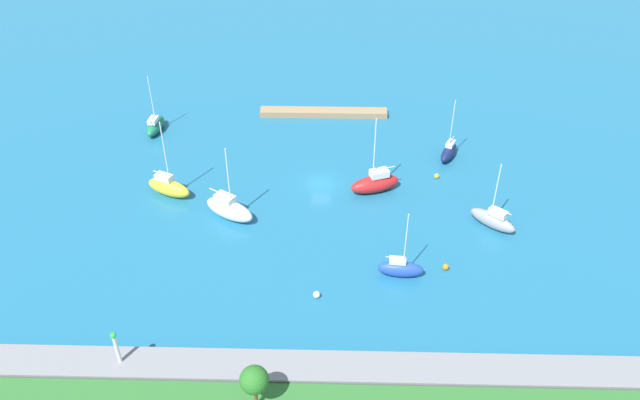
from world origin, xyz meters
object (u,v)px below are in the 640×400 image
pier_dock (324,112)px  park_tree_center (254,380)px  sailboat_red_center_basin (375,183)px  sailboat_white_far_south (229,209)px  harbor_beacon (116,345)px  mooring_buoy_orange (446,267)px  sailboat_green_outer_mooring (155,125)px  sailboat_navy_off_beacon (449,152)px  mooring_buoy_yellow (437,176)px  sailboat_gray_west_end (493,219)px  mooring_buoy_white (317,295)px  sailboat_blue_by_breakwater (400,268)px  sailboat_yellow_along_channel (169,187)px

pier_dock → park_tree_center: 53.85m
sailboat_red_center_basin → sailboat_white_far_south: bearing=-1.6°
harbor_beacon → mooring_buoy_orange: 34.72m
sailboat_green_outer_mooring → sailboat_red_center_basin: bearing=-108.4°
sailboat_white_far_south → sailboat_green_outer_mooring: (13.86, -20.40, -0.27)m
sailboat_navy_off_beacon → mooring_buoy_orange: size_ratio=12.96×
mooring_buoy_orange → mooring_buoy_yellow: size_ratio=1.08×
sailboat_gray_west_end → mooring_buoy_white: bearing=72.2°
sailboat_white_far_south → sailboat_red_center_basin: size_ratio=0.93×
sailboat_navy_off_beacon → mooring_buoy_orange: sailboat_navy_off_beacon is taller
mooring_buoy_yellow → sailboat_blue_by_breakwater: bearing=71.5°
harbor_beacon → sailboat_navy_off_beacon: bearing=-133.0°
sailboat_green_outer_mooring → mooring_buoy_orange: sailboat_green_outer_mooring is taller
sailboat_white_far_south → mooring_buoy_orange: bearing=11.8°
sailboat_red_center_basin → sailboat_gray_west_end: bearing=132.9°
harbor_beacon → sailboat_yellow_along_channel: size_ratio=0.35×
harbor_beacon → sailboat_green_outer_mooring: sailboat_green_outer_mooring is taller
sailboat_green_outer_mooring → sailboat_gray_west_end: sailboat_green_outer_mooring is taller
sailboat_blue_by_breakwater → sailboat_gray_west_end: size_ratio=0.96×
sailboat_blue_by_breakwater → mooring_buoy_yellow: (-6.32, -18.88, -0.69)m
park_tree_center → sailboat_yellow_along_channel: 35.14m
sailboat_blue_by_breakwater → mooring_buoy_orange: size_ratio=12.02×
sailboat_yellow_along_channel → sailboat_red_center_basin: sailboat_yellow_along_channel is taller
pier_dock → mooring_buoy_yellow: (-15.28, 17.00, -0.13)m
pier_dock → sailboat_white_far_south: 28.25m
harbor_beacon → mooring_buoy_yellow: (-32.62, -32.34, -3.25)m
pier_dock → sailboat_white_far_south: sailboat_white_far_south is taller
harbor_beacon → sailboat_red_center_basin: sailboat_red_center_basin is taller
sailboat_green_outer_mooring → mooring_buoy_yellow: 41.56m
sailboat_gray_west_end → sailboat_green_outer_mooring: bearing=15.9°
pier_dock → sailboat_blue_by_breakwater: 36.99m
sailboat_red_center_basin → mooring_buoy_white: bearing=50.4°
sailboat_yellow_along_channel → mooring_buoy_orange: 35.67m
sailboat_gray_west_end → sailboat_red_center_basin: bearing=14.1°
sailboat_yellow_along_channel → mooring_buoy_white: bearing=-19.1°
sailboat_gray_west_end → mooring_buoy_white: size_ratio=11.78×
park_tree_center → sailboat_green_outer_mooring: (20.10, -47.82, -3.52)m
sailboat_white_far_south → sailboat_red_center_basin: bearing=49.4°
pier_dock → sailboat_blue_by_breakwater: (-8.96, 35.88, 0.56)m
pier_dock → sailboat_white_far_south: (10.84, 26.08, 0.83)m
park_tree_center → mooring_buoy_yellow: size_ratio=7.15×
pier_dock → sailboat_navy_off_beacon: size_ratio=2.16×
sailboat_white_far_south → mooring_buoy_yellow: sailboat_white_far_south is taller
sailboat_navy_off_beacon → sailboat_green_outer_mooring: bearing=-72.2°
sailboat_blue_by_breakwater → pier_dock: bearing=108.8°
pier_dock → mooring_buoy_white: size_ratio=26.45×
park_tree_center → mooring_buoy_white: bearing=-108.3°
sailboat_red_center_basin → sailboat_navy_off_beacon: bearing=-162.0°
mooring_buoy_orange → pier_dock: bearing=-68.1°
mooring_buoy_orange → harbor_beacon: bearing=24.9°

